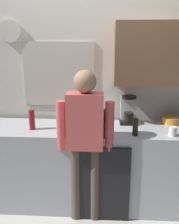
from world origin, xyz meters
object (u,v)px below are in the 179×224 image
(bottle_red_vinegar, at_px, (32,120))
(cup_white_mug, at_px, (173,131))
(bottle_dark_sauce, at_px, (135,127))
(bottle_amber_beer, at_px, (61,122))
(bottle_clear_soda, at_px, (102,123))
(coffee_maker, at_px, (128,111))
(mixing_bowl, at_px, (171,120))
(person_at_sink, at_px, (85,136))

(bottle_red_vinegar, relative_size, cup_white_mug, 2.32)
(bottle_dark_sauce, height_order, bottle_amber_beer, bottle_amber_beer)
(cup_white_mug, bearing_deg, bottle_clear_soda, -176.31)
(bottle_red_vinegar, distance_m, cup_white_mug, 1.49)
(coffee_maker, xyz_separation_m, bottle_red_vinegar, (-1.07, -0.30, -0.04))
(bottle_clear_soda, height_order, mixing_bowl, bottle_clear_soda)
(bottle_dark_sauce, xyz_separation_m, cup_white_mug, (0.38, 0.01, -0.04))
(cup_white_mug, xyz_separation_m, person_at_sink, (-0.89, -0.11, -0.03))
(bottle_red_vinegar, relative_size, bottle_amber_beer, 0.96)
(bottle_dark_sauce, height_order, mixing_bowl, bottle_dark_sauce)
(bottle_red_vinegar, height_order, person_at_sink, person_at_sink)
(bottle_clear_soda, xyz_separation_m, cup_white_mug, (0.73, 0.05, -0.09))
(bottle_amber_beer, bearing_deg, coffee_maker, 28.90)
(cup_white_mug, xyz_separation_m, mixing_bowl, (0.09, 0.41, -0.01))
(bottle_clear_soda, distance_m, person_at_sink, 0.21)
(bottle_red_vinegar, distance_m, mixing_bowl, 1.60)
(coffee_maker, height_order, cup_white_mug, coffee_maker)
(coffee_maker, bearing_deg, bottle_dark_sauce, -85.32)
(bottle_clear_soda, distance_m, mixing_bowl, 0.94)
(coffee_maker, xyz_separation_m, bottle_amber_beer, (-0.73, -0.40, -0.03))
(bottle_amber_beer, height_order, person_at_sink, person_at_sink)
(bottle_dark_sauce, distance_m, mixing_bowl, 0.63)
(bottle_red_vinegar, relative_size, person_at_sink, 0.14)
(bottle_red_vinegar, xyz_separation_m, bottle_amber_beer, (0.34, -0.10, 0.00))
(person_at_sink, bearing_deg, bottle_clear_soda, 11.66)
(bottle_clear_soda, distance_m, bottle_amber_beer, 0.43)
(bottle_dark_sauce, relative_size, mixing_bowl, 0.82)
(coffee_maker, height_order, mixing_bowl, coffee_maker)
(coffee_maker, distance_m, cup_white_mug, 0.60)
(cup_white_mug, distance_m, person_at_sink, 0.89)
(bottle_amber_beer, relative_size, mixing_bowl, 1.05)
(mixing_bowl, bearing_deg, bottle_clear_soda, -150.81)
(person_at_sink, bearing_deg, cup_white_mug, -2.54)
(coffee_maker, height_order, bottle_dark_sauce, coffee_maker)
(bottle_amber_beer, distance_m, person_at_sink, 0.30)
(coffee_maker, distance_m, mixing_bowl, 0.52)
(bottle_red_vinegar, bearing_deg, cup_white_mug, -4.31)
(cup_white_mug, bearing_deg, bottle_red_vinegar, 175.69)
(cup_white_mug, bearing_deg, mixing_bowl, 77.80)
(bottle_dark_sauce, distance_m, cup_white_mug, 0.38)
(cup_white_mug, height_order, person_at_sink, person_at_sink)
(bottle_clear_soda, bearing_deg, coffee_maker, 56.39)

